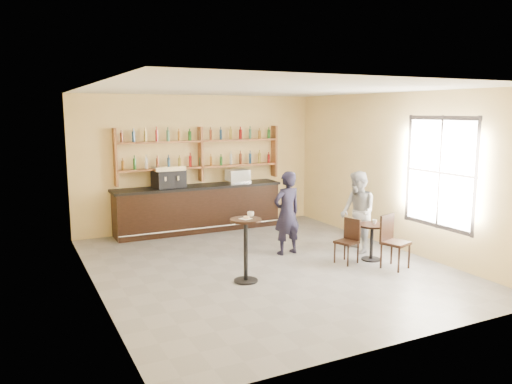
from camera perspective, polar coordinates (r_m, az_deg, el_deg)
name	(u,v)px	position (r m, az deg, el deg)	size (l,w,h in m)	color
floor	(266,266)	(9.31, 1.10, -8.42)	(7.00, 7.00, 0.00)	gray
ceiling	(266,89)	(8.88, 1.17, 11.67)	(7.00, 7.00, 0.00)	white
wall_back	(199,162)	(12.14, -6.55, 3.39)	(7.00, 7.00, 0.00)	#FBD98E
wall_front	(404,216)	(6.12, 16.52, -2.67)	(7.00, 7.00, 0.00)	#FBD98E
wall_left	(92,192)	(8.03, -18.20, 0.02)	(7.00, 7.00, 0.00)	#FBD98E
wall_right	(395,171)	(10.67, 15.58, 2.31)	(7.00, 7.00, 0.00)	#FBD98E
window_pane	(440,173)	(9.80, 20.26, 2.09)	(2.00, 2.00, 0.00)	white
window_frame	(440,173)	(9.80, 20.24, 2.09)	(0.04, 1.70, 2.10)	black
shelf_unit	(201,154)	(12.00, -6.35, 4.33)	(4.00, 0.26, 1.40)	brown
liquor_bottles	(200,147)	(11.99, -6.37, 5.14)	(3.68, 0.10, 1.00)	#8C5919
bar_counter	(199,208)	(11.92, -6.58, -1.85)	(4.03, 0.79, 1.09)	black
espresso_machine	(169,177)	(11.58, -9.95, 1.72)	(0.69, 0.45, 0.50)	black
pastry_case	(238,176)	(12.18, -2.12, 1.81)	(0.53, 0.43, 0.32)	silver
pedestal_table	(246,250)	(8.33, -1.18, -6.69)	(0.52, 0.52, 1.07)	black
napkin	(246,219)	(8.20, -1.19, -3.06)	(0.17, 0.17, 0.00)	white
donut	(246,217)	(8.19, -1.10, -2.92)	(0.11, 0.11, 0.04)	#EA9E55
cup_pedestal	(251,214)	(8.33, -0.62, -2.56)	(0.11, 0.11, 0.09)	white
man_main	(287,213)	(9.88, 3.55, -2.41)	(0.61, 0.40, 1.66)	black
cafe_table	(372,242)	(9.81, 13.07, -5.61)	(0.55, 0.55, 0.70)	black
cup_cafe	(374,222)	(9.75, 13.38, -3.34)	(0.09, 0.09, 0.08)	white
chair_west	(347,242)	(9.50, 10.32, -5.59)	(0.36, 0.36, 0.83)	black
chair_south	(396,242)	(9.37, 15.67, -5.55)	(0.42, 0.42, 0.97)	black
patron_second	(358,212)	(10.21, 11.54, -2.27)	(0.80, 0.62, 1.64)	gray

